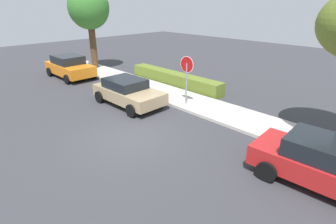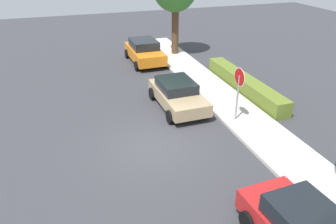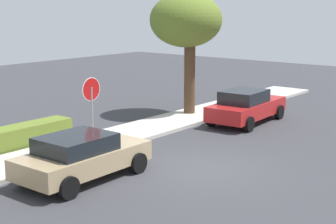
{
  "view_description": "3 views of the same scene",
  "coord_description": "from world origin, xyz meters",
  "px_view_note": "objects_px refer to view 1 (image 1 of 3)",
  "views": [
    {
      "loc": [
        7.8,
        -5.4,
        5.03
      ],
      "look_at": [
        0.39,
        1.79,
        0.71
      ],
      "focal_mm": 28.0,
      "sensor_mm": 36.0,
      "label": 1
    },
    {
      "loc": [
        10.91,
        -2.98,
        7.32
      ],
      "look_at": [
        -0.59,
        0.87,
        1.13
      ],
      "focal_mm": 35.0,
      "sensor_mm": 36.0,
      "label": 2
    },
    {
      "loc": [
        -12.74,
        -8.9,
        5.03
      ],
      "look_at": [
        0.6,
        1.91,
        1.48
      ],
      "focal_mm": 55.0,
      "sensor_mm": 36.0,
      "label": 3
    }
  ],
  "objects_px": {
    "parked_car_tan": "(128,92)",
    "parked_car_orange": "(70,66)",
    "stop_sign": "(187,72)",
    "street_tree_near_corner": "(89,9)",
    "parked_car_red": "(330,166)"
  },
  "relations": [
    {
      "from": "parked_car_red",
      "to": "parked_car_orange",
      "type": "height_order",
      "value": "parked_car_orange"
    },
    {
      "from": "stop_sign",
      "to": "street_tree_near_corner",
      "type": "distance_m",
      "value": 11.09
    },
    {
      "from": "stop_sign",
      "to": "parked_car_tan",
      "type": "xyz_separation_m",
      "value": [
        -2.3,
        -2.01,
        -1.1
      ]
    },
    {
      "from": "parked_car_tan",
      "to": "stop_sign",
      "type": "bearing_deg",
      "value": 41.2
    },
    {
      "from": "parked_car_red",
      "to": "street_tree_near_corner",
      "type": "relative_size",
      "value": 0.72
    },
    {
      "from": "parked_car_red",
      "to": "street_tree_near_corner",
      "type": "distance_m",
      "value": 18.59
    },
    {
      "from": "parked_car_tan",
      "to": "parked_car_orange",
      "type": "bearing_deg",
      "value": 177.91
    },
    {
      "from": "stop_sign",
      "to": "street_tree_near_corner",
      "type": "relative_size",
      "value": 0.42
    },
    {
      "from": "stop_sign",
      "to": "parked_car_orange",
      "type": "xyz_separation_m",
      "value": [
        -9.7,
        -1.74,
        -1.02
      ]
    },
    {
      "from": "parked_car_tan",
      "to": "street_tree_near_corner",
      "type": "height_order",
      "value": "street_tree_near_corner"
    },
    {
      "from": "stop_sign",
      "to": "street_tree_near_corner",
      "type": "xyz_separation_m",
      "value": [
        -10.7,
        0.8,
        2.8
      ]
    },
    {
      "from": "street_tree_near_corner",
      "to": "parked_car_red",
      "type": "bearing_deg",
      "value": -8.56
    },
    {
      "from": "stop_sign",
      "to": "parked_car_red",
      "type": "relative_size",
      "value": 0.58
    },
    {
      "from": "parked_car_tan",
      "to": "street_tree_near_corner",
      "type": "distance_m",
      "value": 9.68
    },
    {
      "from": "stop_sign",
      "to": "parked_car_orange",
      "type": "bearing_deg",
      "value": -169.81
    }
  ]
}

